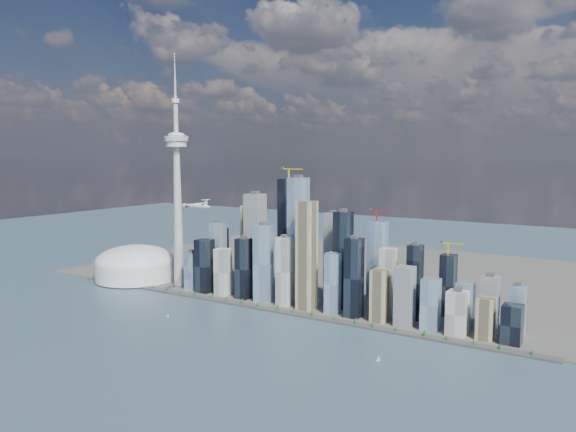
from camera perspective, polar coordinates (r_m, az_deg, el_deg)
The scene contains 10 objects.
ground at distance 981.77m, azimuth -10.48°, elevation -12.76°, with size 4000.00×4000.00×0.00m, color #334B59.
seawall at distance 1168.41m, azimuth -2.06°, elevation -9.43°, with size 1100.00×22.00×4.00m, color #383838.
land at distance 1550.85m, azimuth 7.35°, elevation -5.55°, with size 1400.00×900.00×3.00m, color #4C4C47.
shoreline_trees at distance 1166.59m, azimuth -2.06°, elevation -9.11°, with size 960.53×7.20×8.80m.
skyscraper_cluster at distance 1189.35m, azimuth 2.67°, elevation -4.82°, with size 736.00×142.00×286.46m.
needle_tower at distance 1362.29m, azimuth -11.18°, elevation 2.70°, with size 56.00×56.00×550.50m.
dome_stadium at distance 1479.19m, azimuth -15.25°, elevation -4.80°, with size 200.00×200.00×86.00m.
airplane at distance 1163.64m, azimuth -9.39°, elevation 1.05°, with size 76.64×67.67×18.72m.
sailboat_west at distance 1146.69m, azimuth -12.10°, elevation -9.83°, with size 6.64×2.64×9.17m.
sailboat_east at distance 907.56m, azimuth 9.16°, elevation -14.16°, with size 6.41×3.69×9.07m.
Camera 1 is at (631.91, -680.16, 319.30)m, focal length 35.00 mm.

